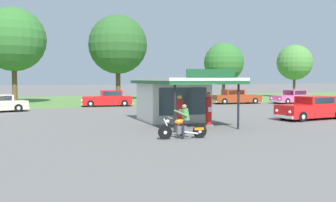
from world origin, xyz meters
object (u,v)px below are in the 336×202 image
Objects in this scene: gas_pump_offside at (209,111)px; featured_classic_sedan at (311,109)px; motorcycle_with_rider at (183,124)px; parked_car_back_row_centre at (174,99)px; parked_car_back_row_far_left at (108,99)px; parked_car_back_row_far_right at (236,97)px; gas_pump_nearside at (180,113)px; parked_car_back_row_centre_right at (294,97)px.

gas_pump_offside reaches higher than featured_classic_sedan.
parked_car_back_row_centre is (6.60, 18.36, 0.09)m from motorcycle_with_rider.
parked_car_back_row_far_left is (-2.34, 17.64, -0.19)m from gas_pump_offside.
parked_car_back_row_far_right is at bearing 55.27° from gas_pump_offside.
parked_car_back_row_centre is (5.29, 14.65, -0.10)m from gas_pump_nearside.
motorcycle_with_rider is at bearing -109.78° from parked_car_back_row_centre.
parked_car_back_row_far_left is (0.77, 21.35, 0.06)m from motorcycle_with_rider.
gas_pump_nearside is 0.93× the size of gas_pump_offside.
gas_pump_nearside is 21.45m from parked_car_back_row_far_right.
parked_car_back_row_centre_right is at bearing 39.95° from gas_pump_offside.
motorcycle_with_rider is (-3.11, -3.71, -0.25)m from gas_pump_offside.
parked_car_back_row_far_right is 13.98m from parked_car_back_row_far_left.
gas_pump_offside reaches higher than motorcycle_with_rider.
motorcycle_with_rider is at bearing -129.99° from gas_pump_offside.
gas_pump_nearside reaches higher than parked_car_back_row_far_left.
parked_car_back_row_centre reaches higher than parked_car_back_row_centre_right.
parked_car_back_row_far_left is (-10.47, 16.71, -0.01)m from featured_classic_sedan.
gas_pump_offside is 8.19m from featured_classic_sedan.
motorcycle_with_rider is 19.51m from parked_car_back_row_centre.
gas_pump_offside reaches higher than parked_car_back_row_centre_right.
featured_classic_sedan is (9.93, 0.93, -0.12)m from gas_pump_nearside.
parked_car_back_row_centre_right is at bearing -7.23° from parked_car_back_row_far_left.
gas_pump_offside is 17.79m from parked_car_back_row_far_left.
parked_car_back_row_centre is (-4.64, 13.72, 0.02)m from featured_classic_sedan.
gas_pump_offside is 0.36× the size of parked_car_back_row_centre.
parked_car_back_row_far_left reaches higher than parked_car_back_row_far_right.
gas_pump_nearside is 0.33× the size of parked_car_back_row_centre_right.
parked_car_back_row_centre is at bearing -165.49° from parked_car_back_row_far_right.
featured_classic_sedan is 16.20m from parked_car_back_row_far_right.
parked_car_back_row_far_right is at bearing 51.33° from gas_pump_nearside.
parked_car_back_row_centre reaches higher than parked_car_back_row_far_left.
parked_car_back_row_far_left is at bearing 87.93° from motorcycle_with_rider.
featured_classic_sedan is at bearing 6.50° from gas_pump_offside.
motorcycle_with_rider is 21.36m from parked_car_back_row_far_left.
gas_pump_nearside is at bearing -174.67° from featured_classic_sedan.
gas_pump_nearside is 17.65m from parked_car_back_row_far_left.
featured_classic_sedan is 1.01× the size of parked_car_back_row_far_left.
motorcycle_with_rider is 0.42× the size of parked_car_back_row_centre.
gas_pump_nearside is at bearing -109.85° from parked_car_back_row_centre.
gas_pump_nearside reaches higher than parked_car_back_row_centre_right.
parked_car_back_row_centre_right is (14.49, 0.41, -0.08)m from parked_car_back_row_centre.
parked_car_back_row_centre is at bearing 76.59° from gas_pump_offside.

